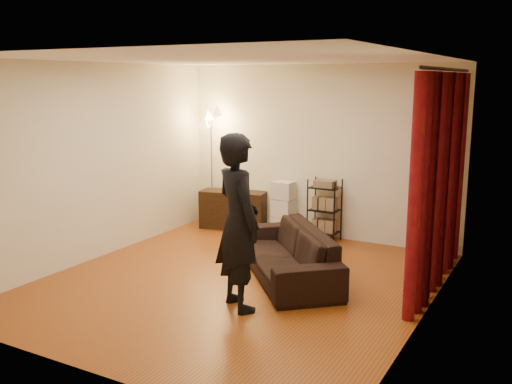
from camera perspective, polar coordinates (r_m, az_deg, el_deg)
The scene contains 14 objects.
floor at distance 7.14m, azimuth -1.89°, elevation -9.03°, with size 5.00×5.00×0.00m, color #91431A.
ceiling at distance 6.70m, azimuth -2.04°, elevation 13.18°, with size 5.00×5.00×0.00m, color white.
wall_back at distance 9.01m, azimuth 6.24°, elevation 4.01°, with size 5.00×5.00×0.00m, color beige.
wall_front at distance 4.86m, azimuth -17.27°, elevation -2.62°, with size 5.00×5.00×0.00m, color beige.
wall_left at distance 8.17m, azimuth -15.66°, elevation 2.92°, with size 5.00×5.00×0.00m, color beige.
wall_right at distance 5.97m, azimuth 16.90°, elevation -0.08°, with size 5.00×5.00×0.00m, color beige.
curtain_rod at distance 6.99m, azimuth 18.67°, elevation 11.54°, with size 0.04×0.04×2.65m, color black.
curtain at distance 7.10m, azimuth 17.86°, elevation 0.98°, with size 0.22×2.65×2.55m, color maroon, non-canonical shape.
sofa at distance 7.26m, azimuth 3.11°, elevation -6.08°, with size 2.15×0.84×0.63m, color black.
person at distance 6.12m, azimuth -1.80°, elevation -3.05°, with size 0.70×0.46×1.93m, color black.
media_cabinet at distance 9.57m, azimuth -2.28°, elevation -1.79°, with size 1.09×0.41×0.64m, color black.
storage_boxes at distance 9.20m, azimuth 2.74°, elevation -1.58°, with size 0.35×0.28×0.87m, color beige, non-canonical shape.
wire_shelf at distance 8.87m, azimuth 6.86°, elevation -1.80°, with size 0.44×0.31×0.97m, color black, non-canonical shape.
floor_lamp at distance 9.62m, azimuth -4.46°, elevation 2.34°, with size 0.36×0.36×1.98m, color silver, non-canonical shape.
Camera 1 is at (3.44, -5.75, 2.47)m, focal length 40.00 mm.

